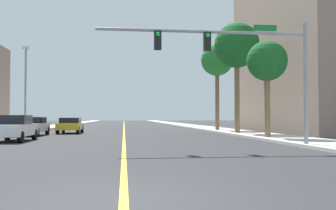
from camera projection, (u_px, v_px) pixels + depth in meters
ground at (124, 128)px, 47.84m from camera, size 192.00×192.00×0.00m
sidewalk_left at (47, 127)px, 46.71m from camera, size 3.41×168.00×0.15m
sidewalk_right at (198, 127)px, 48.98m from camera, size 3.41×168.00×0.15m
lane_marking_center at (124, 128)px, 47.84m from camera, size 0.16×144.00×0.01m
building_right_near at (328, 46)px, 35.37m from camera, size 12.56×19.21×16.22m
traffic_signal_mast at (241, 54)px, 16.97m from camera, size 9.73×0.36×5.66m
street_lamp at (26, 84)px, 32.11m from camera, size 0.56×0.28×7.34m
palm_near at (267, 62)px, 23.19m from camera, size 2.52×2.52×6.00m
palm_mid at (237, 46)px, 29.69m from camera, size 3.61×3.61×8.78m
palm_far at (217, 61)px, 36.12m from camera, size 3.14×3.14×8.36m
car_yellow at (70, 125)px, 31.45m from camera, size 1.84×3.93×1.32m
car_white at (14, 128)px, 21.19m from camera, size 1.86×4.05×1.49m
car_silver at (32, 126)px, 27.50m from camera, size 1.83×4.39×1.38m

